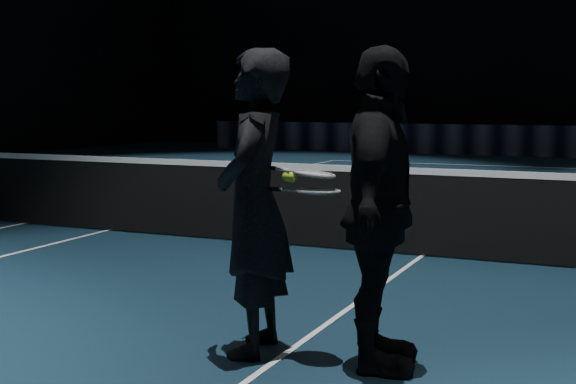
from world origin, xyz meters
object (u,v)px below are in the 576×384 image
object	(u,v)px
racket_upper	(313,174)
player_b	(379,210)
racket_lower	(318,191)
tennis_balls	(290,174)
player_a	(254,203)

from	to	relation	value
racket_upper	player_b	bearing A→B (deg)	-9.08
racket_lower	tennis_balls	size ratio (longest dim) A/B	5.67
tennis_balls	player_b	bearing A→B (deg)	0.74
player_b	racket_lower	bearing A→B (deg)	79.30
player_b	tennis_balls	distance (m)	0.63
racket_lower	racket_upper	world-z (taller)	racket_upper
player_b	player_a	bearing A→B (deg)	79.30
player_a	racket_lower	distance (m)	0.46
tennis_balls	player_a	bearing A→B (deg)	-177.66
player_a	player_b	size ratio (longest dim) A/B	1.00
player_b	tennis_balls	size ratio (longest dim) A/B	16.77
player_a	tennis_balls	distance (m)	0.32
racket_lower	racket_upper	bearing A→B (deg)	141.34
player_a	tennis_balls	size ratio (longest dim) A/B	16.77
racket_lower	tennis_balls	bearing A→B (deg)	178.53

